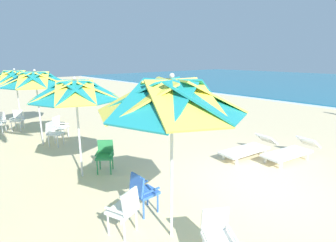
% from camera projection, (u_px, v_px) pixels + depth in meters
% --- Properties ---
extents(ground_plane, '(80.00, 80.00, 0.00)m').
position_uv_depth(ground_plane, '(260.00, 187.00, 6.36)').
color(ground_plane, beige).
extents(beach_umbrella_0, '(2.37, 2.37, 2.84)m').
position_uv_depth(beach_umbrella_0, '(172.00, 98.00, 4.05)').
color(beach_umbrella_0, silver).
rests_on(beach_umbrella_0, ground).
extents(plastic_chair_0, '(0.59, 0.56, 0.87)m').
position_uv_depth(plastic_chair_0, '(125.00, 209.00, 4.57)').
color(plastic_chair_0, white).
rests_on(plastic_chair_0, ground).
extents(plastic_chair_1, '(0.62, 0.61, 0.87)m').
position_uv_depth(plastic_chair_1, '(217.00, 235.00, 3.90)').
color(plastic_chair_1, white).
rests_on(plastic_chair_1, ground).
extents(plastic_chair_2, '(0.44, 0.47, 0.87)m').
position_uv_depth(plastic_chair_2, '(142.00, 191.00, 5.18)').
color(plastic_chair_2, blue).
rests_on(plastic_chair_2, ground).
extents(beach_umbrella_1, '(2.23, 2.23, 2.62)m').
position_uv_depth(beach_umbrella_1, '(75.00, 91.00, 6.40)').
color(beach_umbrella_1, silver).
rests_on(beach_umbrella_1, ground).
extents(plastic_chair_3, '(0.63, 0.63, 0.87)m').
position_uv_depth(plastic_chair_3, '(105.00, 154.00, 7.15)').
color(plastic_chair_3, '#2D8C4C').
rests_on(plastic_chair_3, ground).
extents(beach_umbrella_2, '(2.29, 2.29, 2.69)m').
position_uv_depth(beach_umbrella_2, '(36.00, 80.00, 8.85)').
color(beach_umbrella_2, silver).
rests_on(beach_umbrella_2, ground).
extents(plastic_chair_4, '(0.63, 0.63, 0.87)m').
position_uv_depth(plastic_chair_4, '(54.00, 132.00, 9.24)').
color(plastic_chair_4, white).
rests_on(plastic_chair_4, ground).
extents(plastic_chair_5, '(0.63, 0.62, 0.87)m').
position_uv_depth(plastic_chair_5, '(59.00, 126.00, 10.08)').
color(plastic_chair_5, white).
rests_on(plastic_chair_5, ground).
extents(beach_umbrella_3, '(2.19, 2.19, 2.61)m').
position_uv_depth(beach_umbrella_3, '(15.00, 77.00, 11.19)').
color(beach_umbrella_3, silver).
rests_on(beach_umbrella_3, ground).
extents(plastic_chair_6, '(0.63, 0.62, 0.87)m').
position_uv_depth(plastic_chair_6, '(18.00, 119.00, 11.23)').
color(plastic_chair_6, white).
rests_on(plastic_chair_6, ground).
extents(sun_lounger_1, '(1.00, 2.22, 0.62)m').
position_uv_depth(sun_lounger_1, '(291.00, 151.00, 7.97)').
color(sun_lounger_1, white).
rests_on(sun_lounger_1, ground).
extents(sun_lounger_2, '(0.91, 2.21, 0.62)m').
position_uv_depth(sun_lounger_2, '(249.00, 148.00, 8.25)').
color(sun_lounger_2, white).
rests_on(sun_lounger_2, ground).
extents(sun_lounger_3, '(0.85, 2.20, 0.62)m').
position_uv_depth(sun_lounger_3, '(178.00, 123.00, 11.33)').
color(sun_lounger_3, white).
rests_on(sun_lounger_3, ground).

